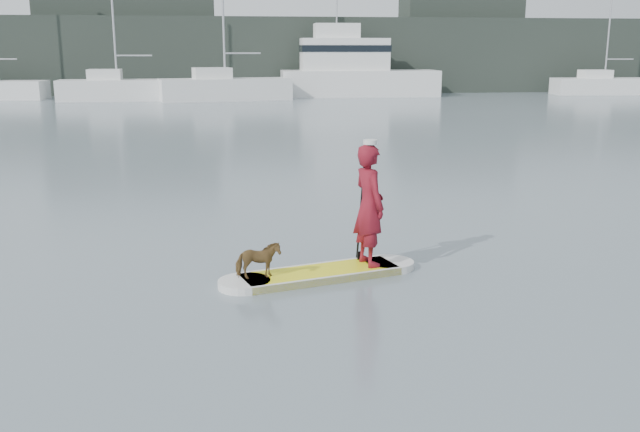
{
  "coord_description": "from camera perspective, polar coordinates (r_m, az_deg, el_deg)",
  "views": [
    {
      "loc": [
        -2.53,
        -7.37,
        3.53
      ],
      "look_at": [
        -1.09,
        3.28,
        1.0
      ],
      "focal_mm": 40.0,
      "sensor_mm": 36.0,
      "label": 1
    }
  ],
  "objects": [
    {
      "name": "sailboat_c",
      "position": [
        52.55,
        -15.97,
        9.8
      ],
      "size": [
        8.12,
        3.0,
        11.51
      ],
      "rotation": [
        0.0,
        0.0,
        0.04
      ],
      "color": "white",
      "rests_on": "ground"
    },
    {
      "name": "dog",
      "position": [
        10.85,
        -4.98,
        -3.56
      ],
      "size": [
        0.7,
        0.38,
        0.57
      ],
      "primitive_type": "imported",
      "rotation": [
        0.0,
        0.0,
        1.68
      ],
      "color": "brown",
      "rests_on": "paddleboard"
    },
    {
      "name": "sailboat_d",
      "position": [
        51.3,
        -7.67,
        10.23
      ],
      "size": [
        9.41,
        4.42,
        13.34
      ],
      "rotation": [
        0.0,
        0.0,
        0.18
      ],
      "color": "white",
      "rests_on": "ground"
    },
    {
      "name": "shore_building_east",
      "position": [
        64.71,
        11.08,
        13.4
      ],
      "size": [
        10.0,
        4.0,
        8.0
      ],
      "primitive_type": "cube",
      "color": "#202923",
      "rests_on": "ground"
    },
    {
      "name": "ground",
      "position": [
        8.55,
        10.44,
        -11.36
      ],
      "size": [
        140.0,
        140.0,
        0.0
      ],
      "primitive_type": "plane",
      "color": "slate",
      "rests_on": "ground"
    },
    {
      "name": "paddleboard",
      "position": [
        11.3,
        0.0,
        -4.65
      ],
      "size": [
        3.21,
        1.47,
        0.12
      ],
      "rotation": [
        0.0,
        0.0,
        0.27
      ],
      "color": "yellow",
      "rests_on": "ground"
    },
    {
      "name": "sailboat_f",
      "position": [
        61.87,
        21.72,
        9.79
      ],
      "size": [
        8.18,
        2.9,
        12.05
      ],
      "rotation": [
        0.0,
        0.0,
        -0.07
      ],
      "color": "white",
      "rests_on": "ground"
    },
    {
      "name": "shore_building_west",
      "position": [
        61.83,
        -15.1,
        13.68
      ],
      "size": [
        14.0,
        4.0,
        9.0
      ],
      "primitive_type": "cube",
      "color": "#202923",
      "rests_on": "ground"
    },
    {
      "name": "paddle",
      "position": [
        11.68,
        3.28,
        -0.31
      ],
      "size": [
        0.11,
        0.3,
        2.0
      ],
      "rotation": [
        0.0,
        0.0,
        0.27
      ],
      "color": "black",
      "rests_on": "ground"
    },
    {
      "name": "motor_yacht_a",
      "position": [
        55.35,
        2.63,
        11.63
      ],
      "size": [
        11.94,
        3.94,
        7.12
      ],
      "rotation": [
        0.0,
        0.0,
        -0.02
      ],
      "color": "white",
      "rests_on": "ground"
    },
    {
      "name": "shore_mass",
      "position": [
        60.42,
        -5.45,
        12.66
      ],
      "size": [
        90.0,
        6.0,
        6.0
      ],
      "primitive_type": "cube",
      "color": "#202923",
      "rests_on": "ground"
    },
    {
      "name": "white_cap",
      "position": [
        11.21,
        4.04,
        5.92
      ],
      "size": [
        0.22,
        0.22,
        0.07
      ],
      "primitive_type": "cylinder",
      "color": "silver",
      "rests_on": "paddler"
    },
    {
      "name": "paddler",
      "position": [
        11.38,
        3.96,
        0.86
      ],
      "size": [
        0.64,
        0.81,
        1.95
      ],
      "primitive_type": "imported",
      "rotation": [
        0.0,
        0.0,
        1.84
      ],
      "color": "maroon",
      "rests_on": "paddleboard"
    }
  ]
}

